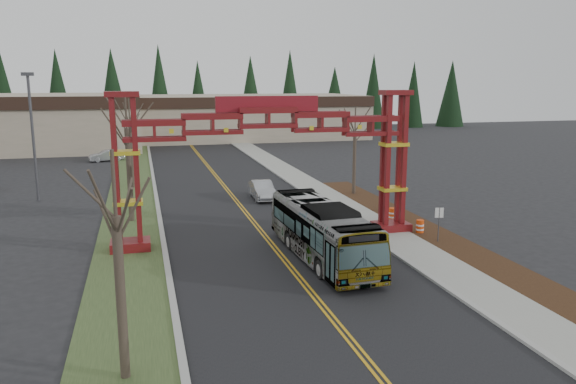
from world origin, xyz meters
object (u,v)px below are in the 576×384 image
object	(u,v)px
transit_bus	(322,231)
street_sign	(439,218)
bare_tree_median_near	(116,218)
light_pole_near	(32,128)
parked_car_far_a	(106,156)
barrel_north	(384,206)
bare_tree_right_far	(355,132)
retail_building_east	(245,116)
gateway_arch	(268,142)
barrel_mid	(392,215)
barrel_south	(420,227)
silver_sedan	(262,190)
bare_tree_median_mid	(127,130)
bare_tree_median_far	(130,123)

from	to	relation	value
transit_bus	street_sign	bearing A→B (deg)	5.49
bare_tree_median_near	light_pole_near	world-z (taller)	light_pole_near
parked_car_far_a	barrel_north	distance (m)	38.98
bare_tree_right_far	barrel_north	size ratio (longest dim) A/B	7.86
street_sign	retail_building_east	bearing A→B (deg)	89.61
barrel_north	gateway_arch	bearing A→B (deg)	-153.25
parked_car_far_a	barrel_mid	distance (m)	40.85
barrel_south	parked_car_far_a	bearing A→B (deg)	118.08
light_pole_near	street_sign	xyz separation A→B (m)	(24.85, -18.82, -4.28)
parked_car_far_a	bare_tree_median_near	world-z (taller)	bare_tree_median_near
parked_car_far_a	light_pole_near	size ratio (longest dim) A/B	0.40
barrel_north	bare_tree_right_far	bearing A→B (deg)	88.04
silver_sedan	street_sign	bearing A→B (deg)	-63.41
parked_car_far_a	street_sign	size ratio (longest dim) A/B	1.86
gateway_arch	light_pole_near	size ratio (longest dim) A/B	1.81
gateway_arch	barrel_north	bearing A→B (deg)	26.75
silver_sedan	barrel_north	xyz separation A→B (m)	(7.59, -6.98, -0.28)
street_sign	gateway_arch	bearing A→B (deg)	161.90
gateway_arch	barrel_north	distance (m)	12.26
barrel_mid	transit_bus	bearing A→B (deg)	-137.63
silver_sedan	parked_car_far_a	bearing A→B (deg)	117.75
silver_sedan	street_sign	xyz separation A→B (m)	(7.38, -15.03, 0.81)
bare_tree_median_mid	bare_tree_median_far	bearing A→B (deg)	90.00
transit_bus	barrel_north	xyz separation A→B (m)	(7.76, 9.10, -1.07)
gateway_arch	parked_car_far_a	size ratio (longest dim) A/B	4.52
transit_bus	bare_tree_median_far	world-z (taller)	bare_tree_median_far
bare_tree_median_near	bare_tree_median_far	xyz separation A→B (m)	(0.00, 33.86, 0.46)
gateway_arch	bare_tree_median_far	distance (m)	21.08
silver_sedan	light_pole_near	world-z (taller)	light_pole_near
transit_bus	barrel_south	size ratio (longest dim) A/B	12.10
bare_tree_median_far	barrel_mid	bearing A→B (deg)	-44.83
transit_bus	silver_sedan	distance (m)	16.09
transit_bus	barrel_mid	world-z (taller)	transit_bus
gateway_arch	bare_tree_right_far	bearing A→B (deg)	49.31
bare_tree_median_near	barrel_south	distance (m)	22.55
silver_sedan	barrel_mid	size ratio (longest dim) A/B	4.80
barrel_south	barrel_north	distance (m)	5.94
street_sign	parked_car_far_a	bearing A→B (deg)	116.91
barrel_mid	bare_tree_median_far	bearing A→B (deg)	135.17
barrel_mid	gateway_arch	bearing A→B (deg)	-165.41
barrel_south	barrel_mid	size ratio (longest dim) A/B	0.97
retail_building_east	bare_tree_right_far	size ratio (longest dim) A/B	5.22
gateway_arch	street_sign	size ratio (longest dim) A/B	8.42
silver_sedan	light_pole_near	bearing A→B (deg)	168.16
bare_tree_median_near	retail_building_east	bearing A→B (deg)	76.73
transit_bus	light_pole_near	bearing A→B (deg)	128.64
light_pole_near	street_sign	distance (m)	31.46
silver_sedan	bare_tree_median_near	world-z (taller)	bare_tree_median_near
street_sign	bare_tree_median_near	bearing A→B (deg)	-147.40
transit_bus	bare_tree_right_far	world-z (taller)	bare_tree_right_far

